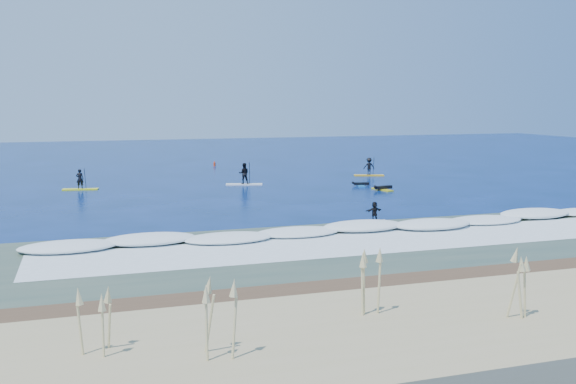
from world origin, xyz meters
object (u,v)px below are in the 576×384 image
object	(u,v)px
prone_paddler_near	(383,188)
wave_surfer	(374,213)
sup_paddler_left	(80,182)
sup_paddler_center	(244,175)
sup_paddler_right	(369,168)
prone_paddler_far	(360,184)
marker_buoy	(215,164)

from	to	relation	value
prone_paddler_near	wave_surfer	world-z (taller)	wave_surfer
sup_paddler_left	sup_paddler_center	xyz separation A→B (m)	(13.67, -1.05, 0.21)
sup_paddler_right	wave_surfer	world-z (taller)	sup_paddler_right
sup_paddler_left	sup_paddler_right	bearing A→B (deg)	13.62
sup_paddler_center	prone_paddler_near	bearing A→B (deg)	-18.22
sup_paddler_center	prone_paddler_far	size ratio (longest dim) A/B	1.67
sup_paddler_center	wave_surfer	bearing A→B (deg)	-66.46
prone_paddler_near	sup_paddler_right	bearing A→B (deg)	-30.58
sup_paddler_center	wave_surfer	xyz separation A→B (m)	(2.97, -20.21, -0.10)
sup_paddler_left	prone_paddler_far	distance (m)	23.58
sup_paddler_center	wave_surfer	size ratio (longest dim) A/B	1.82
sup_paddler_center	sup_paddler_right	size ratio (longest dim) A/B	1.09
marker_buoy	sup_paddler_left	bearing A→B (deg)	-132.29
sup_paddler_left	prone_paddler_far	world-z (taller)	sup_paddler_left
sup_paddler_center	prone_paddler_near	xyz separation A→B (m)	(10.11, -6.67, -0.67)
sup_paddler_left	prone_paddler_near	distance (m)	25.00
sup_paddler_right	wave_surfer	size ratio (longest dim) A/B	1.67
sup_paddler_center	sup_paddler_right	xyz separation A→B (m)	(13.33, 2.97, -0.03)
sup_paddler_center	marker_buoy	world-z (taller)	sup_paddler_center
sup_paddler_left	sup_paddler_right	xyz separation A→B (m)	(26.99, 1.92, 0.18)
wave_surfer	sup_paddler_right	bearing A→B (deg)	56.46
marker_buoy	sup_paddler_right	bearing A→B (deg)	-47.70
marker_buoy	prone_paddler_far	bearing A→B (deg)	-67.14
sup_paddler_right	sup_paddler_left	bearing A→B (deg)	-157.59
wave_surfer	prone_paddler_near	bearing A→B (deg)	52.74
sup_paddler_left	marker_buoy	world-z (taller)	sup_paddler_left
prone_paddler_far	marker_buoy	bearing A→B (deg)	35.55
wave_surfer	marker_buoy	bearing A→B (deg)	84.04
sup_paddler_center	marker_buoy	distance (m)	16.87
sup_paddler_left	sup_paddler_right	world-z (taller)	sup_paddler_right
prone_paddler_far	marker_buoy	size ratio (longest dim) A/B	3.26
sup_paddler_right	marker_buoy	world-z (taller)	sup_paddler_right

